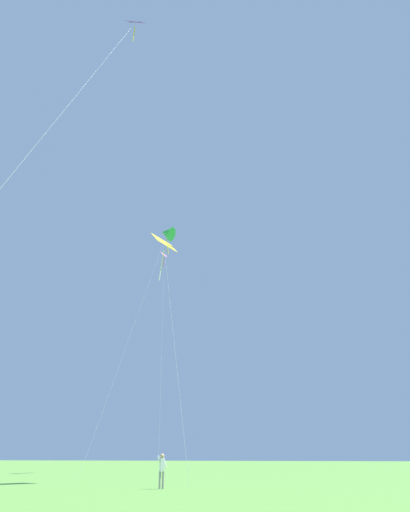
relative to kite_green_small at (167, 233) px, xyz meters
name	(u,v)px	position (x,y,z in m)	size (l,w,h in m)	color
kite_green_small	(167,233)	(0.00, 0.00, 0.00)	(3.03, 11.91, 27.48)	green
kite_pink_low	(164,275)	(-0.89, 1.56, -4.74)	(3.39, 6.80, 25.02)	pink
kite_yellow_diamond	(164,251)	(7.29, -17.33, -10.89)	(4.85, 5.95, 16.96)	yellow
kite_purple_streamer	(123,38)	(9.17, -28.77, -2.23)	(1.66, 12.07, 27.14)	purple
person_in_blue_jacket	(162,467)	(9.92, -22.48, -25.42)	(0.46, 0.38, 1.62)	gray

